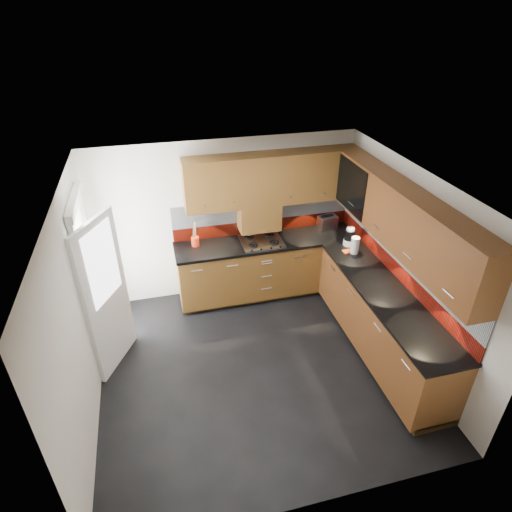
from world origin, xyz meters
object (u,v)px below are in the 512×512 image
object	(u,v)px
toaster	(327,222)
food_processor	(350,237)
gas_hob	(262,241)
utensil_pot	(195,240)

from	to	relation	value
toaster	food_processor	xyz separation A→B (m)	(0.10, -0.57, 0.03)
gas_hob	utensil_pot	distance (m)	0.96
toaster	food_processor	distance (m)	0.58
gas_hob	toaster	xyz separation A→B (m)	(1.09, 0.18, 0.08)
gas_hob	food_processor	world-z (taller)	food_processor
gas_hob	toaster	bearing A→B (deg)	9.36
food_processor	utensil_pot	bearing A→B (deg)	166.28
utensil_pot	food_processor	world-z (taller)	utensil_pot
utensil_pot	toaster	size ratio (longest dim) A/B	1.30
food_processor	toaster	bearing A→B (deg)	100.16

